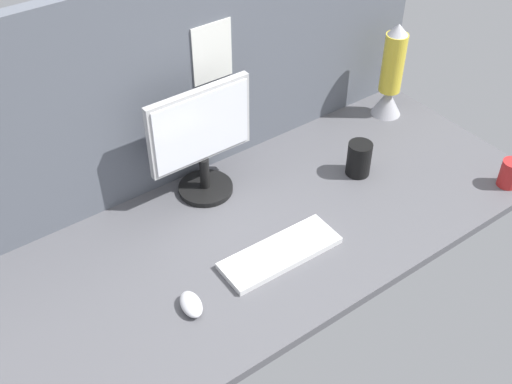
{
  "coord_description": "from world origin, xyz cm",
  "views": [
    {
      "loc": [
        -88.05,
        -115.12,
        136.77
      ],
      "look_at": [
        -2.88,
        0.0,
        14.0
      ],
      "focal_mm": 44.67,
      "sensor_mm": 36.0,
      "label": 1
    }
  ],
  "objects_px": {
    "mug_black_travel": "(359,159)",
    "lava_lamp": "(391,78)",
    "mug_red_plastic": "(510,173)",
    "monitor": "(201,139)",
    "mouse": "(191,304)",
    "keyboard": "(280,253)"
  },
  "relations": [
    {
      "from": "keyboard",
      "to": "mug_red_plastic",
      "type": "xyz_separation_m",
      "value": [
        0.81,
        -0.19,
        0.04
      ]
    },
    {
      "from": "monitor",
      "to": "mouse",
      "type": "bearing_deg",
      "value": -126.65
    },
    {
      "from": "keyboard",
      "to": "lava_lamp",
      "type": "bearing_deg",
      "value": 25.83
    },
    {
      "from": "mouse",
      "to": "keyboard",
      "type": "bearing_deg",
      "value": 13.92
    },
    {
      "from": "mug_black_travel",
      "to": "mouse",
      "type": "bearing_deg",
      "value": -167.59
    },
    {
      "from": "monitor",
      "to": "mouse",
      "type": "height_order",
      "value": "monitor"
    },
    {
      "from": "keyboard",
      "to": "mug_red_plastic",
      "type": "bearing_deg",
      "value": -11.63
    },
    {
      "from": "mug_red_plastic",
      "to": "monitor",
      "type": "bearing_deg",
      "value": 145.36
    },
    {
      "from": "keyboard",
      "to": "mug_red_plastic",
      "type": "distance_m",
      "value": 0.83
    },
    {
      "from": "monitor",
      "to": "keyboard",
      "type": "height_order",
      "value": "monitor"
    },
    {
      "from": "mouse",
      "to": "mug_red_plastic",
      "type": "distance_m",
      "value": 1.14
    },
    {
      "from": "mug_red_plastic",
      "to": "lava_lamp",
      "type": "relative_size",
      "value": 0.26
    },
    {
      "from": "keyboard",
      "to": "monitor",
      "type": "bearing_deg",
      "value": 93.97
    },
    {
      "from": "monitor",
      "to": "mug_black_travel",
      "type": "distance_m",
      "value": 0.54
    },
    {
      "from": "mug_black_travel",
      "to": "mug_red_plastic",
      "type": "xyz_separation_m",
      "value": [
        0.36,
        -0.34,
        -0.01
      ]
    },
    {
      "from": "keyboard",
      "to": "mouse",
      "type": "bearing_deg",
      "value": -175.84
    },
    {
      "from": "keyboard",
      "to": "mug_red_plastic",
      "type": "relative_size",
      "value": 3.85
    },
    {
      "from": "monitor",
      "to": "mug_red_plastic",
      "type": "distance_m",
      "value": 1.02
    },
    {
      "from": "mouse",
      "to": "mug_black_travel",
      "type": "bearing_deg",
      "value": 23.5
    },
    {
      "from": "mug_black_travel",
      "to": "lava_lamp",
      "type": "bearing_deg",
      "value": 31.36
    },
    {
      "from": "lava_lamp",
      "to": "mouse",
      "type": "bearing_deg",
      "value": -161.24
    },
    {
      "from": "mug_black_travel",
      "to": "lava_lamp",
      "type": "relative_size",
      "value": 0.32
    }
  ]
}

